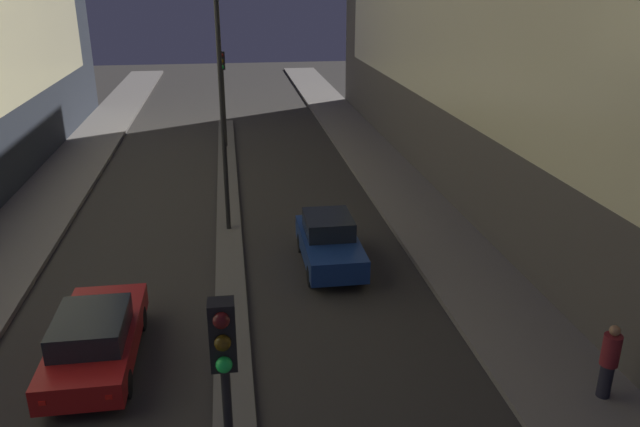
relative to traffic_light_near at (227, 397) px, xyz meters
The scene contains 7 objects.
median_strip 15.15m from the traffic_light_near, 90.00° to the left, with size 0.88×35.80×0.14m.
traffic_light_near is the anchor object (origin of this frame).
traffic_light_mid 26.25m from the traffic_light_near, 90.00° to the left, with size 0.32×0.42×4.90m.
street_lamp 14.85m from the traffic_light_near, 90.00° to the left, with size 0.60×0.60×9.75m.
car_left_lane 7.89m from the traffic_light_near, 115.32° to the left, with size 1.83×4.52×1.48m.
car_right_lane 12.00m from the traffic_light_near, 74.41° to the left, with size 1.71×4.03×1.60m.
pedestrian_on_right_sidewalk 9.04m from the traffic_light_near, 24.71° to the left, with size 0.38×0.38×1.72m.
Camera 1 is at (0.21, -2.31, 8.60)m, focal length 35.00 mm.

